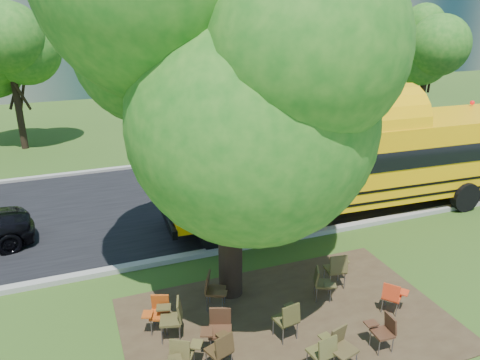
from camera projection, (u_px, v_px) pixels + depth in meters
name	position (u px, v px, depth m)	size (l,w,h in m)	color
ground	(238.00, 320.00, 10.30)	(160.00, 160.00, 0.00)	#2C4B17
dirt_patch	(289.00, 323.00, 10.19)	(7.00, 4.50, 0.03)	#382819
asphalt_road	(168.00, 202.00, 16.41)	(80.00, 8.00, 0.04)	black
kerb_near	(200.00, 254.00, 12.90)	(80.00, 0.25, 0.14)	gray
kerb_far	(147.00, 165.00, 19.98)	(80.00, 0.25, 0.14)	gray
bg_tree_2	(10.00, 59.00, 21.15)	(4.80, 4.80, 6.62)	black
bg_tree_3	(289.00, 36.00, 23.43)	(5.60, 5.60, 7.84)	black
bg_tree_4	(429.00, 47.00, 25.46)	(5.00, 5.00, 6.85)	black
main_tree	(229.00, 69.00, 9.39)	(7.20, 7.20, 8.91)	black
school_bus	(369.00, 159.00, 15.40)	(12.41, 3.28, 3.01)	#FFB308
chair_1	(183.00, 351.00, 8.64)	(0.71, 0.56, 0.84)	brown
chair_2	(221.00, 347.00, 8.70)	(0.60, 0.67, 0.88)	#3D2B15
chair_3	(219.00, 326.00, 9.22)	(0.74, 0.58, 0.93)	#442818
chair_4	(324.00, 350.00, 8.63)	(0.60, 0.60, 0.89)	#4D4821
chair_5	(342.00, 345.00, 8.77)	(0.59, 0.63, 0.87)	#463A1E
chair_6	(384.00, 329.00, 9.28)	(0.47, 0.53, 0.80)	#432718
chair_7	(393.00, 295.00, 10.36)	(0.68, 0.54, 0.80)	red
chair_8	(173.00, 315.00, 9.56)	(0.56, 0.71, 0.93)	#47401E
chair_9	(159.00, 310.00, 9.82)	(0.65, 0.51, 0.82)	#AB4312
chair_10	(213.00, 288.00, 10.50)	(0.58, 0.74, 0.89)	#4A331A
chair_11	(288.00, 317.00, 9.53)	(0.61, 0.61, 0.90)	#44411D
chair_12	(321.00, 281.00, 10.84)	(0.52, 0.67, 0.82)	#4A4220
chair_13	(337.00, 267.00, 11.27)	(0.69, 0.56, 0.96)	#4D4421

